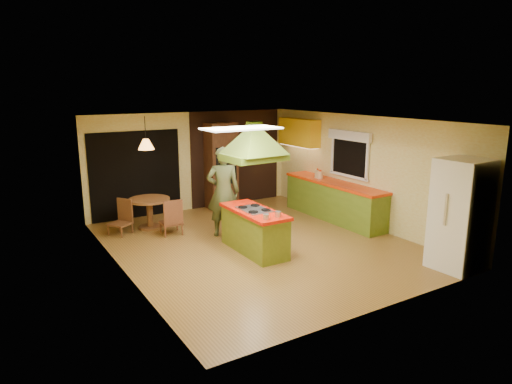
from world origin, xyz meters
TOP-DOWN VIEW (x-y plane):
  - ground at (0.00, 0.00)m, footprint 6.50×6.50m
  - room_walls at (0.00, 0.00)m, footprint 5.50×6.50m
  - ceiling_plane at (0.00, 0.00)m, footprint 6.50×6.50m
  - brick_panel at (1.25, 3.23)m, footprint 2.64×0.03m
  - nook_opening at (-1.50, 3.23)m, footprint 2.20×0.03m
  - right_counter at (2.45, 0.60)m, footprint 0.62×3.05m
  - upper_cabinets at (2.57, 2.20)m, footprint 0.34×1.40m
  - window_right at (2.70, 0.40)m, footprint 0.12×1.35m
  - fluor_panel at (-1.10, -1.20)m, footprint 1.20×0.60m
  - kitchen_island at (-0.31, -0.29)m, footprint 0.68×1.66m
  - range_hood at (-0.31, -0.29)m, footprint 1.12×0.84m
  - man at (-0.36, 0.89)m, footprint 0.83×0.71m
  - refrigerator at (2.30, -2.84)m, footprint 0.83×0.79m
  - wall_oven at (0.65, 2.95)m, footprint 0.74×0.60m
  - dining_table at (-1.54, 2.21)m, footprint 0.91×0.91m
  - chair_left at (-2.24, 2.11)m, footprint 0.58×0.58m
  - chair_near at (-1.29, 1.56)m, footprint 0.47×0.47m
  - pendant_lamp at (-1.54, 2.21)m, footprint 0.43×0.43m
  - canister_large at (2.40, 1.17)m, footprint 0.17×0.17m
  - canister_medium at (2.40, 1.06)m, footprint 0.17×0.17m
  - canister_small at (2.40, 1.10)m, footprint 0.16×0.16m

SIDE VIEW (x-z plane):
  - ground at x=0.00m, z-range 0.00..0.00m
  - chair_left at x=-2.24m, z-range 0.00..0.76m
  - chair_near at x=-1.29m, z-range 0.00..0.79m
  - kitchen_island at x=-0.31m, z-range 0.00..0.85m
  - right_counter at x=2.45m, z-range 0.00..0.92m
  - dining_table at x=-1.54m, z-range 0.14..0.82m
  - man at x=-0.36m, z-range 0.00..1.92m
  - refrigerator at x=2.30m, z-range 0.00..1.95m
  - canister_small at x=2.40m, z-range 0.92..1.09m
  - canister_medium at x=2.40m, z-range 0.92..1.10m
  - canister_large at x=2.40m, z-range 0.92..1.12m
  - nook_opening at x=-1.50m, z-range 0.00..2.10m
  - wall_oven at x=0.65m, z-range 0.00..2.23m
  - room_walls at x=0.00m, z-range -2.00..4.50m
  - brick_panel at x=1.25m, z-range 0.00..2.50m
  - window_right at x=2.70m, z-range 1.24..2.30m
  - pendant_lamp at x=-1.54m, z-range 1.79..2.01m
  - upper_cabinets at x=2.57m, z-range 1.60..2.30m
  - range_hood at x=-0.31m, z-range 1.85..2.65m
  - fluor_panel at x=-1.10m, z-range 2.47..2.50m
  - ceiling_plane at x=0.00m, z-range 2.50..2.50m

